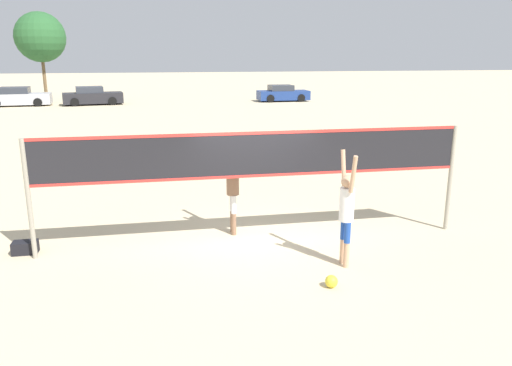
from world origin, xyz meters
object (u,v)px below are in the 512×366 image
player_spiker (347,207)px  parked_car_mid (92,96)px  parked_car_near (18,97)px  tree_left_cluster (40,37)px  player_blocker (233,183)px  volleyball (331,281)px  volleyball_net (256,161)px  gear_bag (25,247)px  parked_car_far (283,94)px

player_spiker → parked_car_mid: player_spiker is taller
parked_car_near → tree_left_cluster: (1.37, 3.42, 4.56)m
parked_car_near → player_blocker: bearing=-73.5°
volleyball → player_spiker: bearing=57.1°
volleyball_net → player_spiker: 2.16m
gear_bag → tree_left_cluster: size_ratio=0.07×
tree_left_cluster → parked_car_mid: bearing=-40.4°
volleyball_net → gear_bag: 5.02m
volleyball_net → tree_left_cluster: tree_left_cluster is taller
volleyball → parked_car_mid: bearing=103.2°
volleyball_net → parked_car_near: size_ratio=1.88×
parked_car_near → parked_car_mid: bearing=-6.0°
player_spiker → parked_car_far: size_ratio=0.51×
player_blocker → volleyball: (1.28, -3.00, -1.07)m
parked_car_far → tree_left_cluster: 20.47m
player_blocker → parked_car_near: (-12.18, 31.09, -0.53)m
parked_car_far → tree_left_cluster: (-19.64, 3.45, 4.60)m
volleyball_net → volleyball: size_ratio=40.43×
player_spiker → parked_car_far: 33.93m
player_blocker → volleyball: size_ratio=10.01×
parked_car_far → parked_car_near: bearing=178.8°
volleyball → tree_left_cluster: tree_left_cluster is taller
tree_left_cluster → parked_car_near: bearing=-111.9°
player_blocker → gear_bag: player_blocker is taller
volleyball_net → parked_car_far: 32.83m
gear_bag → parked_car_mid: parked_car_mid is taller
player_spiker → player_blocker: 2.82m
volleyball → parked_car_near: 36.66m
player_spiker → tree_left_cluster: size_ratio=0.30×
gear_bag → parked_car_near: parked_car_near is taller
player_spiker → gear_bag: player_spiker is taller
volleyball_net → tree_left_cluster: bearing=107.7°
player_spiker → parked_car_mid: size_ratio=0.46×
parked_car_near → parked_car_far: size_ratio=1.12×
volleyball_net → parked_car_mid: 32.44m
parked_car_near → volleyball_net: bearing=-73.3°
tree_left_cluster → volleyball_net: bearing=-72.3°
player_spiker → parked_car_near: player_spiker is taller
parked_car_far → tree_left_cluster: size_ratio=0.59×
parked_car_near → parked_car_mid: (5.52, -0.10, -0.01)m
player_spiker → player_blocker: bearing=40.7°
player_blocker → gear_bag: size_ratio=4.63×
volleyball_net → parked_car_near: (-12.58, 31.74, -1.14)m
volleyball → gear_bag: 6.20m
player_spiker → tree_left_cluster: (-12.65, 36.65, 4.06)m
volleyball → volleyball_net: bearing=110.6°
volleyball_net → player_blocker: size_ratio=4.04×
volleyball → parked_car_far: 34.89m
parked_car_near → parked_car_far: 21.01m
gear_bag → tree_left_cluster: 35.83m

